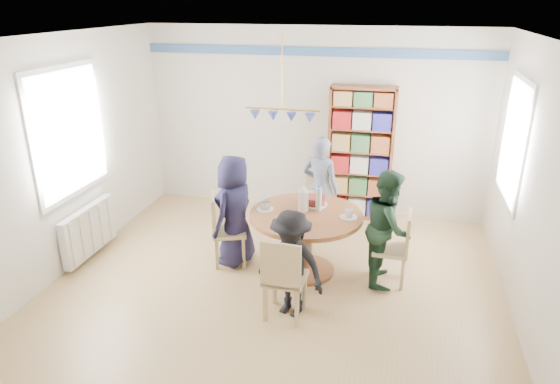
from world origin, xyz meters
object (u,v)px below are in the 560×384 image
(chair_near, at_px, (283,276))
(person_far, at_px, (320,189))
(person_right, at_px, (388,228))
(radiator, at_px, (89,231))
(chair_right, at_px, (398,245))
(bookshelf, at_px, (360,155))
(chair_left, at_px, (223,227))
(person_left, at_px, (234,211))
(dining_table, at_px, (306,229))
(chair_far, at_px, (318,203))
(person_near, at_px, (291,264))

(chair_near, distance_m, person_far, 1.94)
(person_far, bearing_deg, person_right, 150.88)
(radiator, relative_size, chair_right, 1.16)
(person_far, height_order, bookshelf, bookshelf)
(chair_near, bearing_deg, chair_left, 135.50)
(chair_near, bearing_deg, person_left, 129.52)
(bookshelf, bearing_deg, person_far, -117.44)
(dining_table, bearing_deg, chair_far, 91.43)
(chair_left, height_order, person_near, person_near)
(person_right, height_order, person_near, person_right)
(chair_left, relative_size, chair_right, 1.02)
(person_right, bearing_deg, dining_table, 89.07)
(person_near, bearing_deg, chair_left, 159.52)
(chair_left, bearing_deg, dining_table, 1.63)
(radiator, height_order, bookshelf, bookshelf)
(person_right, distance_m, bookshelf, 1.84)
(chair_far, distance_m, person_near, 1.89)
(chair_far, distance_m, person_left, 1.32)
(dining_table, height_order, chair_left, chair_left)
(radiator, bearing_deg, chair_far, 25.85)
(person_far, bearing_deg, radiator, 40.28)
(person_left, distance_m, person_right, 1.80)
(chair_right, xyz_separation_m, chair_far, (-1.07, 1.03, -0.01))
(person_far, bearing_deg, bookshelf, -101.29)
(radiator, xyz_separation_m, chair_near, (2.65, -0.72, 0.15))
(person_near, bearing_deg, bookshelf, 99.64)
(person_right, relative_size, person_near, 1.16)
(chair_right, relative_size, person_left, 0.64)
(chair_left, distance_m, person_near, 1.32)
(chair_far, height_order, chair_near, chair_near)
(radiator, relative_size, person_far, 0.71)
(radiator, bearing_deg, person_near, -12.57)
(chair_left, bearing_deg, person_far, 43.78)
(chair_right, bearing_deg, chair_far, 136.22)
(person_far, relative_size, bookshelf, 0.73)
(person_right, bearing_deg, chair_near, 133.96)
(chair_far, bearing_deg, dining_table, -88.57)
(dining_table, xyz_separation_m, chair_far, (-0.03, 1.03, -0.09))
(person_right, height_order, person_far, person_far)
(person_far, bearing_deg, chair_left, 59.93)
(person_left, xyz_separation_m, person_near, (0.89, -0.90, -0.11))
(chair_left, height_order, chair_near, chair_near)
(chair_far, height_order, person_near, person_near)
(radiator, relative_size, chair_near, 1.11)
(person_near, xyz_separation_m, bookshelf, (0.43, 2.64, 0.38))
(dining_table, distance_m, person_far, 0.96)
(chair_left, distance_m, bookshelf, 2.36)
(chair_far, xyz_separation_m, chair_near, (-0.01, -2.01, 0.03))
(person_far, bearing_deg, person_near, 106.25)
(chair_right, height_order, chair_near, chair_near)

